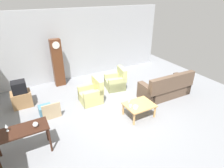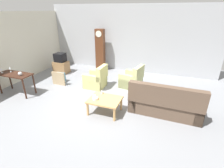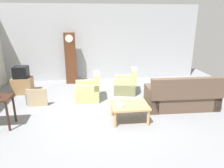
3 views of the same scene
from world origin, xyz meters
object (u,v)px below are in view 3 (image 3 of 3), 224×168
object	(u,v)px
tv_crt	(21,72)
storage_box_blue	(34,98)
armchair_olive_far	(126,85)
tv_stand_cabinet	(23,85)
framed_picture_leaning	(37,98)
couch_floral	(182,97)
cup_blue_rimmed	(116,104)
cup_white_porcelain	(119,99)
bowl_white_stacked	(121,105)
grandfather_clock	(71,58)
coffee_table_wood	(129,107)
armchair_olive_near	(89,91)

from	to	relation	value
tv_crt	storage_box_blue	world-z (taller)	tv_crt
armchair_olive_far	tv_crt	distance (m)	3.80
tv_stand_cabinet	framed_picture_leaning	distance (m)	1.53
couch_floral	framed_picture_leaning	distance (m)	4.41
tv_stand_cabinet	storage_box_blue	xyz separation A→B (m)	(0.63, -1.05, -0.09)
armchair_olive_far	cup_blue_rimmed	distance (m)	2.23
storage_box_blue	cup_white_porcelain	bearing A→B (deg)	-25.60
tv_stand_cabinet	framed_picture_leaning	bearing A→B (deg)	-59.02
bowl_white_stacked	grandfather_clock	bearing A→B (deg)	111.41
bowl_white_stacked	coffee_table_wood	bearing A→B (deg)	27.41
coffee_table_wood	cup_blue_rimmed	bearing A→B (deg)	178.52
tv_crt	cup_blue_rimmed	bearing A→B (deg)	-39.98
couch_floral	armchair_olive_far	bearing A→B (deg)	131.81
armchair_olive_far	storage_box_blue	bearing A→B (deg)	-169.08
couch_floral	grandfather_clock	size ratio (longest dim) A/B	1.02
framed_picture_leaning	armchair_olive_far	bearing A→B (deg)	16.20
armchair_olive_near	coffee_table_wood	size ratio (longest dim) A/B	0.96
cup_blue_rimmed	couch_floral	bearing A→B (deg)	14.91
grandfather_clock	cup_blue_rimmed	size ratio (longest dim) A/B	24.81
tv_stand_cabinet	tv_crt	bearing A→B (deg)	0.00
armchair_olive_far	cup_white_porcelain	distance (m)	1.92
tv_stand_cabinet	tv_crt	distance (m)	0.50
coffee_table_wood	storage_box_blue	distance (m)	3.19
cup_white_porcelain	cup_blue_rimmed	distance (m)	0.31
storage_box_blue	cup_blue_rimmed	distance (m)	2.88
cup_blue_rimmed	bowl_white_stacked	distance (m)	0.17
tv_crt	grandfather_clock	bearing A→B (deg)	32.41
armchair_olive_far	bowl_white_stacked	bearing A→B (deg)	-104.28
armchair_olive_near	grandfather_clock	xyz separation A→B (m)	(-0.69, 2.03, 0.74)
tv_crt	couch_floral	bearing A→B (deg)	-21.41
grandfather_clock	coffee_table_wood	bearing A→B (deg)	-64.59
cup_blue_rimmed	armchair_olive_far	bearing A→B (deg)	72.21
tv_stand_cabinet	tv_crt	xyz separation A→B (m)	(0.00, 0.00, 0.50)
armchair_olive_far	tv_stand_cabinet	xyz separation A→B (m)	(-3.74, 0.45, -0.02)
tv_crt	framed_picture_leaning	world-z (taller)	tv_crt
tv_stand_cabinet	tv_crt	size ratio (longest dim) A/B	1.42
framed_picture_leaning	bowl_white_stacked	distance (m)	2.77
armchair_olive_near	bowl_white_stacked	world-z (taller)	armchair_olive_near
framed_picture_leaning	cup_blue_rimmed	world-z (taller)	framed_picture_leaning
coffee_table_wood	framed_picture_leaning	distance (m)	2.92
cup_white_porcelain	tv_crt	bearing A→B (deg)	144.47
armchair_olive_near	framed_picture_leaning	distance (m)	1.63
tv_stand_cabinet	cup_white_porcelain	bearing A→B (deg)	-35.53
grandfather_clock	tv_stand_cabinet	size ratio (longest dim) A/B	3.07
cup_white_porcelain	cup_blue_rimmed	xyz separation A→B (m)	(-0.14, -0.28, -0.01)
framed_picture_leaning	bowl_white_stacked	world-z (taller)	framed_picture_leaning
cup_blue_rimmed	bowl_white_stacked	xyz separation A→B (m)	(0.10, -0.14, 0.00)
couch_floral	armchair_olive_far	distance (m)	2.10
tv_stand_cabinet	couch_floral	bearing A→B (deg)	-21.41
couch_floral	coffee_table_wood	size ratio (longest dim) A/B	2.21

